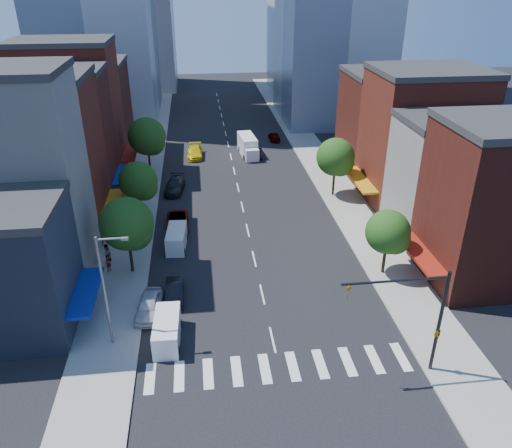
{
  "coord_description": "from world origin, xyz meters",
  "views": [
    {
      "loc": [
        -4.83,
        -29.4,
        25.12
      ],
      "look_at": [
        -0.1,
        9.67,
        5.0
      ],
      "focal_mm": 35.0,
      "sensor_mm": 36.0,
      "label": 1
    }
  ],
  "objects_px": {
    "taxi": "(195,152)",
    "box_truck": "(248,146)",
    "cargo_van_near": "(167,331)",
    "pedestrian_far": "(106,254)",
    "traffic_car_oncoming": "(257,152)",
    "pedestrian_near": "(108,263)",
    "parked_car_rear": "(175,186)",
    "traffic_car_far": "(274,136)",
    "cargo_van_far": "(176,239)",
    "parked_car_third": "(178,222)",
    "parked_car_front": "(149,306)",
    "parked_car_second": "(174,292)"
  },
  "relations": [
    {
      "from": "parked_car_front",
      "to": "traffic_car_oncoming",
      "type": "xyz_separation_m",
      "value": [
        13.37,
        37.28,
        -0.09
      ]
    },
    {
      "from": "cargo_van_far",
      "to": "parked_car_rear",
      "type": "bearing_deg",
      "value": 96.13
    },
    {
      "from": "parked_car_front",
      "to": "traffic_car_oncoming",
      "type": "relative_size",
      "value": 1.08
    },
    {
      "from": "cargo_van_far",
      "to": "traffic_car_far",
      "type": "xyz_separation_m",
      "value": [
        15.22,
        34.03,
        -0.28
      ]
    },
    {
      "from": "cargo_van_near",
      "to": "traffic_car_oncoming",
      "type": "xyz_separation_m",
      "value": [
        11.77,
        40.95,
        -0.28
      ]
    },
    {
      "from": "box_truck",
      "to": "pedestrian_near",
      "type": "distance_m",
      "value": 35.25
    },
    {
      "from": "taxi",
      "to": "traffic_car_oncoming",
      "type": "height_order",
      "value": "taxi"
    },
    {
      "from": "box_truck",
      "to": "parked_car_rear",
      "type": "bearing_deg",
      "value": -134.98
    },
    {
      "from": "traffic_car_oncoming",
      "to": "box_truck",
      "type": "bearing_deg",
      "value": -32.33
    },
    {
      "from": "parked_car_second",
      "to": "pedestrian_far",
      "type": "xyz_separation_m",
      "value": [
        -6.53,
        6.57,
        0.42
      ]
    },
    {
      "from": "parked_car_rear",
      "to": "box_truck",
      "type": "bearing_deg",
      "value": 57.66
    },
    {
      "from": "parked_car_rear",
      "to": "traffic_car_oncoming",
      "type": "height_order",
      "value": "parked_car_rear"
    },
    {
      "from": "taxi",
      "to": "box_truck",
      "type": "relative_size",
      "value": 0.74
    },
    {
      "from": "parked_car_front",
      "to": "parked_car_rear",
      "type": "distance_m",
      "value": 25.33
    },
    {
      "from": "cargo_van_far",
      "to": "parked_car_front",
      "type": "bearing_deg",
      "value": -96.44
    },
    {
      "from": "parked_car_front",
      "to": "pedestrian_near",
      "type": "relative_size",
      "value": 2.85
    },
    {
      "from": "parked_car_second",
      "to": "traffic_car_oncoming",
      "type": "xyz_separation_m",
      "value": [
        11.37,
        35.45,
        0.0
      ]
    },
    {
      "from": "cargo_van_near",
      "to": "traffic_car_oncoming",
      "type": "bearing_deg",
      "value": 75.84
    },
    {
      "from": "parked_car_rear",
      "to": "traffic_car_far",
      "type": "relative_size",
      "value": 1.38
    },
    {
      "from": "cargo_van_near",
      "to": "pedestrian_far",
      "type": "height_order",
      "value": "pedestrian_far"
    },
    {
      "from": "parked_car_third",
      "to": "traffic_car_far",
      "type": "bearing_deg",
      "value": 61.95
    },
    {
      "from": "traffic_car_far",
      "to": "parked_car_rear",
      "type": "bearing_deg",
      "value": 49.45
    },
    {
      "from": "parked_car_rear",
      "to": "cargo_van_near",
      "type": "xyz_separation_m",
      "value": [
        0.14,
        -28.96,
        0.19
      ]
    },
    {
      "from": "parked_car_third",
      "to": "traffic_car_oncoming",
      "type": "bearing_deg",
      "value": 61.89
    },
    {
      "from": "traffic_car_oncoming",
      "to": "parked_car_second",
      "type": "bearing_deg",
      "value": 74.8
    },
    {
      "from": "pedestrian_far",
      "to": "parked_car_second",
      "type": "bearing_deg",
      "value": 62.6
    },
    {
      "from": "traffic_car_oncoming",
      "to": "pedestrian_near",
      "type": "relative_size",
      "value": 2.62
    },
    {
      "from": "parked_car_front",
      "to": "parked_car_second",
      "type": "height_order",
      "value": "parked_car_front"
    },
    {
      "from": "parked_car_front",
      "to": "taxi",
      "type": "distance_m",
      "value": 38.36
    },
    {
      "from": "parked_car_third",
      "to": "pedestrian_far",
      "type": "distance_m",
      "value": 9.46
    },
    {
      "from": "parked_car_front",
      "to": "pedestrian_far",
      "type": "distance_m",
      "value": 9.55
    },
    {
      "from": "parked_car_front",
      "to": "cargo_van_far",
      "type": "xyz_separation_m",
      "value": [
        1.99,
        10.79,
        0.16
      ]
    },
    {
      "from": "cargo_van_near",
      "to": "box_truck",
      "type": "bearing_deg",
      "value": 77.7
    },
    {
      "from": "cargo_van_far",
      "to": "pedestrian_near",
      "type": "distance_m",
      "value": 7.28
    },
    {
      "from": "parked_car_third",
      "to": "box_truck",
      "type": "bearing_deg",
      "value": 65.25
    },
    {
      "from": "taxi",
      "to": "pedestrian_near",
      "type": "bearing_deg",
      "value": -102.86
    },
    {
      "from": "parked_car_second",
      "to": "pedestrian_near",
      "type": "distance_m",
      "value": 7.96
    },
    {
      "from": "traffic_car_oncoming",
      "to": "box_truck",
      "type": "relative_size",
      "value": 0.59
    },
    {
      "from": "pedestrian_near",
      "to": "parked_car_second",
      "type": "bearing_deg",
      "value": -95.33
    },
    {
      "from": "parked_car_second",
      "to": "cargo_van_far",
      "type": "distance_m",
      "value": 8.97
    },
    {
      "from": "parked_car_third",
      "to": "pedestrian_far",
      "type": "bearing_deg",
      "value": -134.55
    },
    {
      "from": "pedestrian_far",
      "to": "box_truck",
      "type": "bearing_deg",
      "value": 168.5
    },
    {
      "from": "parked_car_second",
      "to": "traffic_car_far",
      "type": "height_order",
      "value": "parked_car_second"
    },
    {
      "from": "parked_car_rear",
      "to": "cargo_van_far",
      "type": "bearing_deg",
      "value": -80.43
    },
    {
      "from": "traffic_car_oncoming",
      "to": "taxi",
      "type": "bearing_deg",
      "value": -2.75
    },
    {
      "from": "parked_car_rear",
      "to": "box_truck",
      "type": "distance_m",
      "value": 16.72
    },
    {
      "from": "traffic_car_far",
      "to": "pedestrian_near",
      "type": "bearing_deg",
      "value": 58.95
    },
    {
      "from": "parked_car_second",
      "to": "parked_car_third",
      "type": "xyz_separation_m",
      "value": [
        0.0,
        13.4,
        0.0
      ]
    },
    {
      "from": "taxi",
      "to": "pedestrian_far",
      "type": "distance_m",
      "value": 30.99
    },
    {
      "from": "parked_car_front",
      "to": "traffic_car_far",
      "type": "relative_size",
      "value": 1.18
    }
  ]
}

